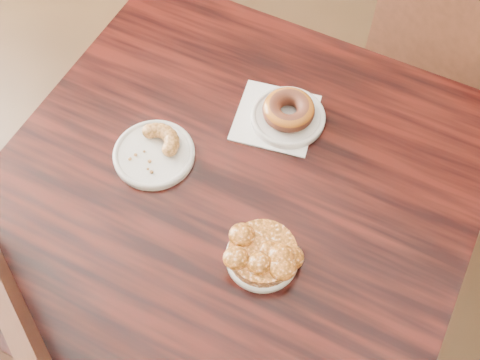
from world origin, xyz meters
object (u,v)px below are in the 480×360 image
Objects in this scene: cafe_table at (234,259)px; glazed_donut at (289,110)px; cruller_fragment at (153,149)px; chair_far at (473,70)px; apple_fritter at (263,252)px.

cafe_table is 0.46m from glazed_donut.
cruller_fragment is (-0.18, -0.25, -0.01)m from glazed_donut.
glazed_donut is 0.30m from cruller_fragment.
chair_far is 1.07m from cruller_fragment.
apple_fritter is at bearing -42.94° from cafe_table.
apple_fritter is at bearing 104.20° from chair_far.
cafe_table is 0.44m from cruller_fragment.
apple_fritter reaches higher than cruller_fragment.
chair_far reaches higher than cafe_table.
glazed_donut is at bearing 115.34° from apple_fritter.
chair_far reaches higher than glazed_donut.
glazed_donut is 1.02× the size of cruller_fragment.
apple_fritter is at bearing -10.39° from cruller_fragment.
cruller_fragment is (-0.32, 0.06, -0.01)m from apple_fritter.
cafe_table is 8.60× the size of cruller_fragment.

